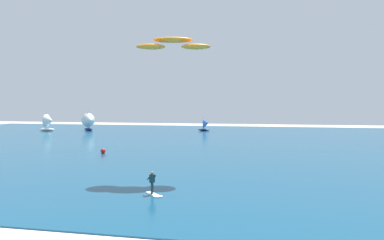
{
  "coord_description": "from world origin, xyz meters",
  "views": [
    {
      "loc": [
        4.51,
        -10.43,
        6.71
      ],
      "look_at": [
        -1.1,
        16.72,
        5.47
      ],
      "focal_mm": 33.93,
      "sensor_mm": 36.0,
      "label": 1
    }
  ],
  "objects_px": {
    "kitesurfer": "(153,186)",
    "kite": "(173,44)",
    "sailboat_outermost": "(89,122)",
    "sailboat_far_left": "(49,122)",
    "marker_buoy": "(103,151)",
    "sailboat_mid_right": "(206,124)"
  },
  "relations": [
    {
      "from": "sailboat_mid_right",
      "to": "kitesurfer",
      "type": "bearing_deg",
      "value": -84.0
    },
    {
      "from": "kitesurfer",
      "to": "sailboat_far_left",
      "type": "distance_m",
      "value": 69.32
    },
    {
      "from": "sailboat_far_left",
      "to": "sailboat_mid_right",
      "type": "relative_size",
      "value": 1.34
    },
    {
      "from": "kitesurfer",
      "to": "kite",
      "type": "xyz_separation_m",
      "value": [
        -0.61,
        8.19,
        11.62
      ]
    },
    {
      "from": "marker_buoy",
      "to": "kitesurfer",
      "type": "bearing_deg",
      "value": -55.87
    },
    {
      "from": "kitesurfer",
      "to": "sailboat_mid_right",
      "type": "height_order",
      "value": "sailboat_mid_right"
    },
    {
      "from": "kitesurfer",
      "to": "kite",
      "type": "bearing_deg",
      "value": 94.28
    },
    {
      "from": "kitesurfer",
      "to": "sailboat_outermost",
      "type": "relative_size",
      "value": 0.37
    },
    {
      "from": "kite",
      "to": "sailboat_far_left",
      "type": "xyz_separation_m",
      "value": [
        -43.03,
        45.65,
        -10.1
      ]
    },
    {
      "from": "sailboat_far_left",
      "to": "sailboat_mid_right",
      "type": "xyz_separation_m",
      "value": [
        37.15,
        7.95,
        -0.54
      ]
    },
    {
      "from": "sailboat_mid_right",
      "to": "sailboat_outermost",
      "type": "bearing_deg",
      "value": -169.63
    },
    {
      "from": "sailboat_outermost",
      "to": "marker_buoy",
      "type": "bearing_deg",
      "value": -60.23
    },
    {
      "from": "kite",
      "to": "sailboat_outermost",
      "type": "distance_m",
      "value": 59.98
    },
    {
      "from": "sailboat_far_left",
      "to": "marker_buoy",
      "type": "bearing_deg",
      "value": -48.45
    },
    {
      "from": "kite",
      "to": "sailboat_far_left",
      "type": "relative_size",
      "value": 1.58
    },
    {
      "from": "sailboat_mid_right",
      "to": "sailboat_far_left",
      "type": "bearing_deg",
      "value": -167.92
    },
    {
      "from": "sailboat_mid_right",
      "to": "marker_buoy",
      "type": "relative_size",
      "value": 5.2
    },
    {
      "from": "sailboat_outermost",
      "to": "sailboat_far_left",
      "type": "bearing_deg",
      "value": -162.85
    },
    {
      "from": "marker_buoy",
      "to": "sailboat_outermost",
      "type": "bearing_deg",
      "value": 119.77
    },
    {
      "from": "kitesurfer",
      "to": "marker_buoy",
      "type": "height_order",
      "value": "kitesurfer"
    },
    {
      "from": "kite",
      "to": "sailboat_outermost",
      "type": "relative_size",
      "value": 1.51
    },
    {
      "from": "sailboat_outermost",
      "to": "sailboat_mid_right",
      "type": "height_order",
      "value": "sailboat_outermost"
    }
  ]
}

